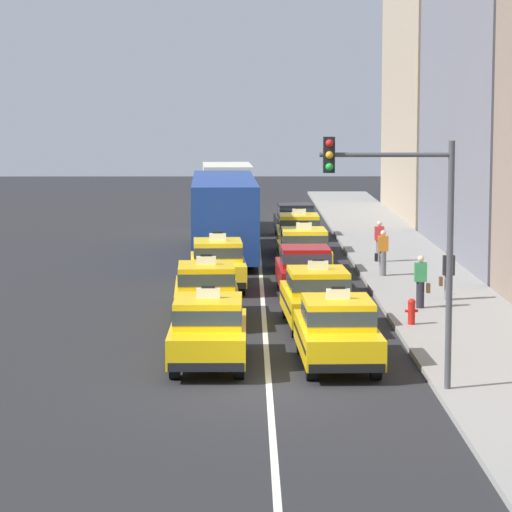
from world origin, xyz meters
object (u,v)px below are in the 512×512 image
(pedestrian_by_storefront, at_px, (383,253))
(fire_hydrant, at_px, (412,310))
(taxi_left_third, at_px, (218,263))
(bus_left_fourth, at_px, (224,213))
(taxi_right_fourth, at_px, (304,250))
(traffic_light_pole, at_px, (405,220))
(taxi_left_nearest, at_px, (208,330))
(taxi_right_fifth, at_px, (299,233))
(pedestrian_mid_block, at_px, (380,241))
(pedestrian_near_crosswalk, at_px, (421,282))
(taxi_right_nearest, at_px, (337,330))
(box_truck_left_fifth, at_px, (227,194))
(taxi_right_second, at_px, (318,296))
(sedan_right_third, at_px, (305,269))
(pedestrian_trailing, at_px, (448,274))
(taxi_left_second, at_px, (206,291))
(sedan_right_sixth, at_px, (295,220))

(pedestrian_by_storefront, height_order, fire_hydrant, pedestrian_by_storefront)
(taxi_left_third, distance_m, bus_left_fourth, 8.87)
(taxi_right_fourth, height_order, traffic_light_pole, traffic_light_pole)
(taxi_left_nearest, xyz_separation_m, taxi_right_fifth, (3.06, 22.41, 0.00))
(taxi_left_nearest, relative_size, pedestrian_mid_block, 2.89)
(pedestrian_near_crosswalk, bearing_deg, taxi_right_nearest, -111.35)
(taxi_right_nearest, height_order, pedestrian_near_crosswalk, taxi_right_nearest)
(box_truck_left_fifth, relative_size, pedestrian_by_storefront, 4.34)
(taxi_left_nearest, xyz_separation_m, taxi_right_second, (2.90, 5.19, 0.00))
(sedan_right_third, distance_m, pedestrian_trailing, 4.87)
(pedestrian_mid_block, bearing_deg, taxi_right_second, -103.02)
(fire_hydrant, bearing_deg, traffic_light_pole, -98.52)
(taxi_right_fifth, relative_size, traffic_light_pole, 0.82)
(taxi_left_second, distance_m, traffic_light_pole, 10.88)
(taxi_left_second, distance_m, pedestrian_near_crosswalk, 6.54)
(pedestrian_trailing, bearing_deg, taxi_left_second, -158.59)
(taxi_left_second, xyz_separation_m, taxi_left_third, (0.18, 6.36, 0.00))
(taxi_left_third, height_order, box_truck_left_fifth, box_truck_left_fifth)
(bus_left_fourth, relative_size, taxi_right_fifth, 2.47)
(taxi_left_second, bearing_deg, sedan_right_sixth, 81.44)
(sedan_right_third, height_order, taxi_right_fifth, taxi_right_fifth)
(taxi_right_fourth, relative_size, pedestrian_mid_block, 2.91)
(taxi_left_second, bearing_deg, sedan_right_third, 58.74)
(taxi_right_fifth, relative_size, pedestrian_by_storefront, 2.81)
(taxi_left_nearest, height_order, taxi_right_fifth, same)
(taxi_left_third, xyz_separation_m, fire_hydrant, (5.58, -7.81, -0.33))
(taxi_right_fifth, bearing_deg, taxi_left_second, -101.60)
(bus_left_fourth, xyz_separation_m, pedestrian_mid_block, (6.06, -2.72, -0.88))
(pedestrian_by_storefront, distance_m, pedestrian_trailing, 5.76)
(pedestrian_mid_block, height_order, pedestrian_trailing, pedestrian_trailing)
(taxi_left_second, relative_size, fire_hydrant, 6.33)
(taxi_right_fifth, bearing_deg, sedan_right_sixth, 89.30)
(pedestrian_near_crosswalk, bearing_deg, pedestrian_mid_block, 90.56)
(taxi_right_nearest, distance_m, pedestrian_mid_block, 19.08)
(taxi_left_second, bearing_deg, taxi_left_third, 88.40)
(taxi_left_third, distance_m, pedestrian_near_crosswalk, 7.95)
(taxi_right_fourth, xyz_separation_m, fire_hydrant, (2.50, -11.62, -0.33))
(taxi_left_second, bearing_deg, box_truck_left_fifth, 89.64)
(traffic_light_pole, bearing_deg, pedestrian_mid_block, 85.50)
(taxi_left_nearest, height_order, fire_hydrant, taxi_left_nearest)
(pedestrian_near_crosswalk, xyz_separation_m, traffic_light_pole, (-1.83, -10.82, 2.88))
(sedan_right_sixth, height_order, pedestrian_near_crosswalk, pedestrian_near_crosswalk)
(taxi_left_nearest, relative_size, taxi_right_second, 0.99)
(pedestrian_near_crosswalk, height_order, traffic_light_pole, traffic_light_pole)
(box_truck_left_fifth, xyz_separation_m, fire_hydrant, (5.59, -27.40, -1.23))
(bus_left_fourth, height_order, traffic_light_pole, traffic_light_pole)
(pedestrian_trailing, bearing_deg, taxi_left_nearest, -128.08)
(taxi_right_fifth, bearing_deg, traffic_light_pole, -87.21)
(taxi_right_nearest, relative_size, pedestrian_by_storefront, 2.83)
(fire_hydrant, bearing_deg, taxi_right_fourth, 102.15)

